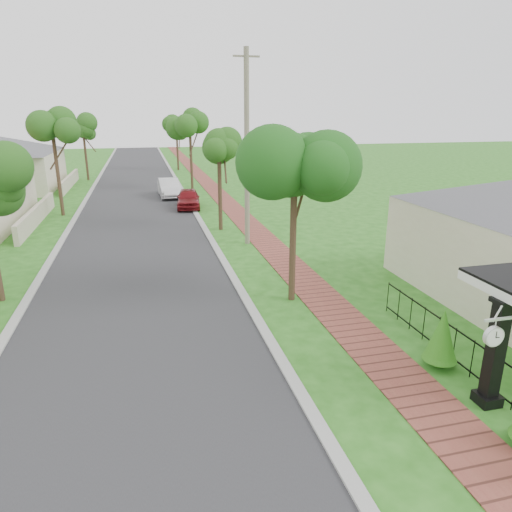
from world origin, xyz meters
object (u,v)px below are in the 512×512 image
object	(u,v)px
utility_pole	(247,150)
station_clock	(494,335)
near_tree	(295,158)
porch_post	(494,359)
parked_car_red	(188,199)
parked_car_white	(169,188)

from	to	relation	value
utility_pole	station_clock	distance (m)	14.66
near_tree	porch_post	bearing A→B (deg)	-70.62
near_tree	station_clock	xyz separation A→B (m)	(1.86, -7.08, -2.86)
station_clock	parked_car_red	bearing A→B (deg)	98.73
utility_pole	station_clock	world-z (taller)	utility_pole
parked_car_white	station_clock	world-z (taller)	station_clock
parked_car_white	utility_pole	bearing A→B (deg)	-80.64
utility_pole	station_clock	size ratio (longest dim) A/B	12.41
parked_car_red	near_tree	size ratio (longest dim) A/B	0.62
parked_car_red	utility_pole	bearing A→B (deg)	-72.67
parked_car_white	near_tree	bearing A→B (deg)	-84.78
porch_post	parked_car_white	distance (m)	28.47
parked_car_red	porch_post	bearing A→B (deg)	-73.96
station_clock	near_tree	bearing A→B (deg)	104.69
porch_post	near_tree	world-z (taller)	near_tree
parked_car_white	utility_pole	xyz separation A→B (m)	(2.89, -14.07, 3.84)
near_tree	station_clock	world-z (taller)	near_tree
parked_car_red	utility_pole	world-z (taller)	utility_pole
parked_car_red	utility_pole	distance (m)	10.42
parked_car_red	near_tree	world-z (taller)	near_tree
porch_post	parked_car_white	bearing A→B (deg)	100.39
parked_car_red	near_tree	xyz separation A→B (m)	(1.80, -16.72, 4.18)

